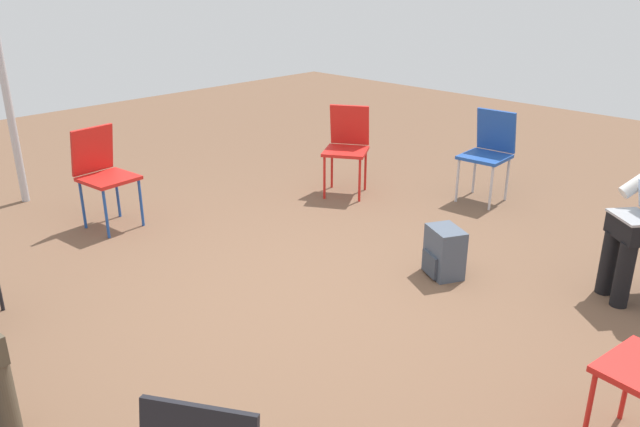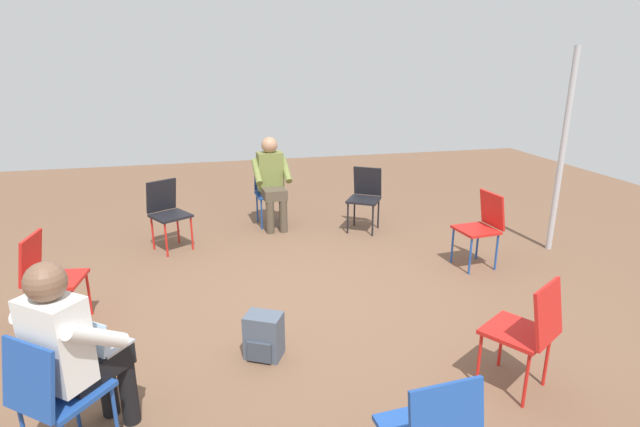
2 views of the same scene
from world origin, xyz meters
name	(u,v)px [view 2 (image 2 of 2)]	position (x,y,z in m)	size (l,w,h in m)	color
ground_plane	(297,300)	(0.00, 0.00, 0.00)	(14.09, 14.09, 0.00)	brown
chair_northwest	(167,210)	(-1.25, 1.74, 0.50)	(0.56, 0.57, 0.85)	black
chair_southwest	(52,391)	(-1.70, -1.69, 0.50)	(0.58, 0.58, 0.85)	#1E4799
chair_north	(270,189)	(0.10, 2.43, 0.50)	(0.42, 0.46, 0.85)	#1E4799
chair_northeast	(365,194)	(1.31, 1.86, 0.50)	(0.56, 0.58, 0.85)	black
chair_southeast	(528,328)	(1.28, -1.72, 0.50)	(0.56, 0.58, 0.85)	red
chair_west	(48,274)	(-2.15, 0.04, 0.50)	(0.49, 0.45, 0.85)	red
chair_east	(482,224)	(2.17, 0.35, 0.50)	(0.47, 0.44, 0.85)	red
person_with_laptop	(73,345)	(-1.60, -1.56, 0.69)	(0.63, 0.64, 1.24)	black
person_in_olive	(272,178)	(0.11, 2.26, 0.69)	(0.51, 0.54, 1.24)	#4C4233
backpack_near_laptop_user	(264,338)	(-0.43, -0.87, 0.16)	(0.34, 0.31, 0.36)	#475160
tent_pole_near	(562,153)	(3.30, 0.62, 1.19)	(0.07, 0.07, 2.39)	#B2B2B7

